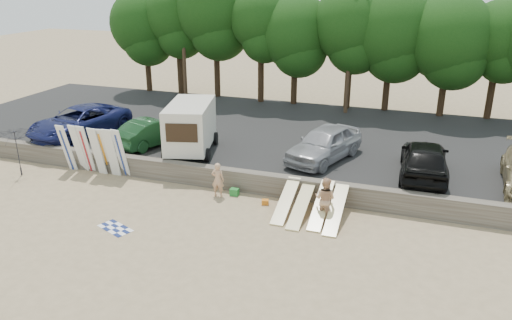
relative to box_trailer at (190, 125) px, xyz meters
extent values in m
plane|color=tan|center=(4.36, -5.33, -2.17)|extent=(120.00, 120.00, 0.00)
cube|color=#6B6356|center=(4.36, -2.33, -1.67)|extent=(44.00, 0.50, 1.00)
cube|color=#282828|center=(4.36, 5.17, -1.82)|extent=(44.00, 14.50, 0.70)
cylinder|color=#382616|center=(-9.70, 12.27, 0.30)|extent=(0.44, 0.44, 3.55)
sphere|color=#214D16|center=(-9.70, 12.27, 3.77)|extent=(5.28, 5.28, 5.28)
cylinder|color=#382616|center=(-6.86, 12.27, 0.55)|extent=(0.44, 0.44, 4.05)
sphere|color=#214D16|center=(-6.86, 12.27, 4.51)|extent=(4.93, 4.93, 4.93)
cylinder|color=#382616|center=(-3.75, 12.27, 0.71)|extent=(0.44, 0.44, 4.36)
sphere|color=#214D16|center=(-3.75, 12.27, 4.97)|extent=(5.85, 5.85, 5.85)
cylinder|color=#382616|center=(-0.08, 11.78, 0.53)|extent=(0.44, 0.44, 4.01)
sphere|color=#214D16|center=(-0.08, 11.78, 4.45)|extent=(4.50, 4.50, 4.50)
cylinder|color=#382616|center=(2.37, 11.97, 0.24)|extent=(0.44, 0.44, 3.43)
sphere|color=#214D16|center=(2.37, 11.97, 3.60)|extent=(5.16, 5.16, 5.16)
cylinder|color=#382616|center=(6.20, 12.01, 0.46)|extent=(0.44, 0.44, 3.86)
sphere|color=#214D16|center=(6.20, 12.01, 4.23)|extent=(5.22, 5.22, 5.22)
cylinder|color=#382616|center=(8.80, 12.27, 0.34)|extent=(0.44, 0.44, 3.63)
sphere|color=#214D16|center=(8.80, 12.27, 3.89)|extent=(5.78, 5.78, 5.78)
cylinder|color=#382616|center=(12.40, 11.92, 0.24)|extent=(0.44, 0.44, 3.43)
sphere|color=#214D16|center=(12.40, 11.92, 3.60)|extent=(5.55, 5.55, 5.55)
cylinder|color=#382616|center=(15.32, 12.27, 0.30)|extent=(0.44, 0.44, 3.55)
sphere|color=#214D16|center=(15.32, 12.27, 3.77)|extent=(4.44, 4.44, 4.44)
cylinder|color=#473321|center=(-5.64, 10.67, 3.03)|extent=(0.26, 0.26, 9.00)
cylinder|color=#473321|center=(6.36, 10.67, 3.03)|extent=(0.26, 0.26, 9.00)
cube|color=beige|center=(0.00, 0.01, 0.02)|extent=(3.05, 4.51, 2.27)
cube|color=black|center=(0.53, -2.01, 0.23)|extent=(1.51, 0.44, 0.93)
cylinder|color=black|center=(-0.71, -1.57, -1.13)|extent=(0.37, 0.71, 0.68)
cylinder|color=black|center=(1.39, -1.01, -1.13)|extent=(0.37, 0.71, 0.68)
cylinder|color=black|center=(-1.39, 1.02, -1.13)|extent=(0.37, 0.71, 0.68)
cylinder|color=black|center=(0.70, 1.58, -1.13)|extent=(0.37, 0.71, 0.68)
imported|color=#161C4E|center=(-7.31, 0.44, -0.63)|extent=(4.22, 6.60, 1.69)
imported|color=#163E1D|center=(-2.51, 0.47, -0.73)|extent=(2.97, 4.77, 1.48)
imported|color=#96969B|center=(6.85, 1.14, -0.61)|extent=(3.56, 5.45, 1.72)
imported|color=black|center=(11.65, 0.40, -0.59)|extent=(2.30, 5.28, 1.77)
cube|color=white|center=(-5.53, -2.96, -0.90)|extent=(0.54, 0.70, 2.54)
cube|color=white|center=(-4.92, -2.81, -0.90)|extent=(0.59, 0.70, 2.55)
cube|color=white|center=(-4.48, -2.82, -0.90)|extent=(0.52, 0.63, 2.55)
cube|color=white|center=(-3.73, -2.92, -0.90)|extent=(0.55, 0.65, 2.55)
cube|color=white|center=(-3.47, -2.74, -0.92)|extent=(0.59, 0.84, 2.51)
cube|color=white|center=(-2.94, -2.88, -0.89)|extent=(0.51, 0.60, 2.56)
cube|color=white|center=(-2.46, -2.78, -0.90)|extent=(0.59, 0.68, 2.55)
cube|color=beige|center=(6.26, -3.77, -1.66)|extent=(0.56, 2.86, 1.03)
cube|color=beige|center=(6.97, -3.96, -1.73)|extent=(0.56, 2.90, 0.90)
cube|color=beige|center=(7.79, -3.80, -1.62)|extent=(0.56, 2.84, 1.11)
cube|color=beige|center=(8.45, -4.00, -1.63)|extent=(0.56, 2.84, 1.09)
imported|color=tan|center=(2.92, -3.29, -1.36)|extent=(0.62, 0.44, 1.62)
imported|color=tan|center=(7.97, -3.95, -1.25)|extent=(1.03, 0.89, 1.84)
cube|color=#238130|center=(3.58, -2.95, -2.01)|extent=(0.38, 0.30, 0.32)
cube|color=orange|center=(5.22, -3.41, -2.06)|extent=(0.36, 0.32, 0.22)
plane|color=white|center=(0.24, -7.47, -2.17)|extent=(1.96, 1.96, 0.00)
imported|color=black|center=(-7.51, -4.14, -0.95)|extent=(3.67, 3.69, 2.45)
camera|label=1|loc=(11.35, -22.37, 7.39)|focal=35.00mm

